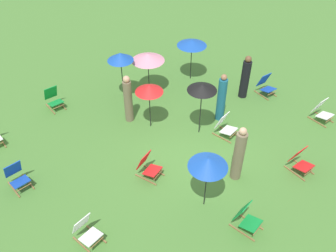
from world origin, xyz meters
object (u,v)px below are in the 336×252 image
Objects in this scene: deckchair_5 at (86,231)px; deckchair_7 at (300,161)px; umbrella_2 at (148,57)px; deckchair_9 at (53,99)px; person_3 at (239,155)px; person_0 at (128,100)px; umbrella_5 at (208,162)px; deckchair_1 at (266,85)px; deckchair_3 at (148,166)px; deckchair_8 at (322,111)px; umbrella_4 at (192,43)px; deckchair_0 at (246,218)px; person_1 at (221,99)px; person_2 at (245,78)px; umbrella_1 at (202,88)px; deckchair_6 at (17,176)px; umbrella_3 at (120,57)px; deckchair_2 at (225,126)px; umbrella_0 at (149,88)px.

deckchair_7 is at bearing -27.81° from deckchair_5.
umbrella_2 is at bearing 101.27° from deckchair_7.
person_3 reaches higher than deckchair_9.
person_3 is at bearing -44.07° from person_0.
deckchair_5 is 3.44m from umbrella_5.
umbrella_5 reaches higher than deckchair_5.
umbrella_2 reaches higher than deckchair_1.
deckchair_3 is at bearing -79.02° from person_0.
deckchair_8 is 5.36m from umbrella_4.
deckchair_8 is 6.46m from umbrella_2.
umbrella_2 is at bearing 126.71° from deckchair_8.
deckchair_0 is 0.46× the size of person_1.
deckchair_7 is 0.48× the size of person_2.
deckchair_3 is at bearing 153.62° from person_1.
deckchair_3 is 2.60m from deckchair_5.
umbrella_1 is (5.11, 0.41, 1.45)m from deckchair_5.
deckchair_6 is 1.00× the size of deckchair_8.
deckchair_5 is 0.46× the size of person_1.
deckchair_1 is (5.70, 2.64, 0.00)m from deckchair_0.
person_1 is (6.19, 0.32, 0.49)m from deckchair_5.
deckchair_1 is at bearing -45.31° from umbrella_3.
umbrella_2 is 1.95m from person_0.
umbrella_1 is 1.02× the size of person_3.
umbrella_4 is (2.45, 2.32, -0.21)m from umbrella_1.
umbrella_3 is (2.22, 3.41, 1.41)m from deckchair_3.
umbrella_5 is at bearing -91.99° from deckchair_3.
umbrella_5 is (2.98, -4.42, 1.28)m from deckchair_6.
umbrella_5 is 0.95× the size of person_3.
deckchair_5 is 0.50× the size of umbrella_2.
person_0 is (-0.77, -1.10, -0.91)m from umbrella_3.
umbrella_1 is at bearing 3.66° from deckchair_5.
person_0 is 1.00× the size of person_1.
deckchair_1 is at bearing 3.21° from deckchair_2.
deckchair_2 is 0.49× the size of umbrella_0.
umbrella_5 is at bearing -177.01° from person_1.
deckchair_9 is at bearing 116.04° from umbrella_1.
person_2 is at bearing 68.08° from deckchair_7.
umbrella_4 is at bearing 16.42° from deckchair_3.
deckchair_6 is at bearing 128.42° from deckchair_3.
deckchair_0 is 0.46× the size of person_0.
umbrella_4 reaches higher than deckchair_0.
deckchair_9 is 2.98m from person_0.
deckchair_6 is at bearing -169.94° from umbrella_3.
person_2 is (3.12, -3.33, -0.96)m from umbrella_3.
umbrella_1 reaches higher than deckchair_3.
deckchair_9 is 3.95m from umbrella_0.
umbrella_4 is at bearing 34.69° from person_1.
person_1 reaches higher than deckchair_5.
umbrella_0 is at bearing 169.92° from deckchair_1.
deckchair_7 is 8.73m from deckchair_9.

